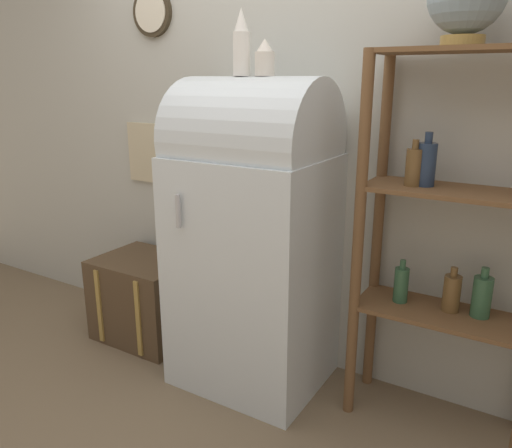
{
  "coord_description": "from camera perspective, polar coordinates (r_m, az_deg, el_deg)",
  "views": [
    {
      "loc": [
        1.26,
        -1.81,
        1.57
      ],
      "look_at": [
        0.02,
        0.24,
        0.87
      ],
      "focal_mm": 35.0,
      "sensor_mm": 36.0,
      "label": 1
    }
  ],
  "objects": [
    {
      "name": "suitcase_trunk",
      "position": [
        3.21,
        -12.38,
        -8.23
      ],
      "size": [
        0.58,
        0.48,
        0.51
      ],
      "color": "brown",
      "rests_on": "ground_plane"
    },
    {
      "name": "vase_center",
      "position": [
        2.39,
        1.01,
        18.37
      ],
      "size": [
        0.09,
        0.09,
        0.16
      ],
      "color": "silver",
      "rests_on": "refrigerator"
    },
    {
      "name": "refrigerator",
      "position": [
        2.52,
        -0.36,
        -1.06
      ],
      "size": [
        0.74,
        0.65,
        1.58
      ],
      "color": "silver",
      "rests_on": "ground_plane"
    },
    {
      "name": "shelf_unit",
      "position": [
        2.29,
        21.39,
        -0.46
      ],
      "size": [
        0.78,
        0.33,
        1.69
      ],
      "color": "brown",
      "rests_on": "ground_plane"
    },
    {
      "name": "ground_plane",
      "position": [
        2.71,
        -3.14,
        -19.17
      ],
      "size": [
        12.0,
        12.0,
        0.0
      ],
      "primitive_type": "plane",
      "color": "#7A664C"
    },
    {
      "name": "vase_left",
      "position": [
        2.43,
        -1.68,
        19.81
      ],
      "size": [
        0.08,
        0.08,
        0.3
      ],
      "color": "white",
      "rests_on": "refrigerator"
    },
    {
      "name": "wall_back",
      "position": [
        2.71,
        3.3,
        11.64
      ],
      "size": [
        7.0,
        0.09,
        2.7
      ],
      "color": "#B7B7AD",
      "rests_on": "ground_plane"
    }
  ]
}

